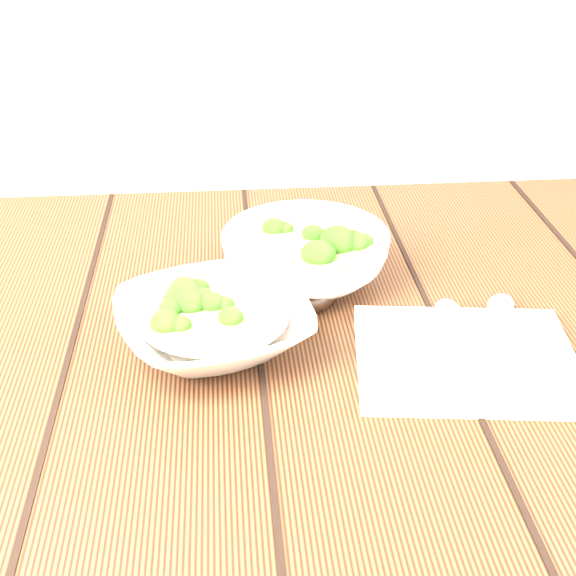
{
  "coord_description": "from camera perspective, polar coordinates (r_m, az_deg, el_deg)",
  "views": [
    {
      "loc": [
        -0.05,
        -0.74,
        1.23
      ],
      "look_at": [
        0.01,
        0.0,
        0.8
      ],
      "focal_mm": 50.0,
      "sensor_mm": 36.0,
      "label": 1
    }
  ],
  "objects": [
    {
      "name": "trivet",
      "position": [
        0.94,
        0.48,
        -0.01
      ],
      "size": [
        0.12,
        0.12,
        0.03
      ],
      "primitive_type": "torus",
      "rotation": [
        0.0,
        0.0,
        0.13
      ],
      "color": "black",
      "rests_on": "table"
    },
    {
      "name": "soup_bowl_back",
      "position": [
        0.97,
        1.24,
        2.35
      ],
      "size": [
        0.26,
        0.26,
        0.07
      ],
      "color": "silver",
      "rests_on": "table"
    },
    {
      "name": "table",
      "position": [
        0.96,
        -0.81,
        -8.98
      ],
      "size": [
        1.2,
        0.8,
        0.75
      ],
      "color": "#391F10",
      "rests_on": "ground"
    },
    {
      "name": "soup_bowl_front",
      "position": [
        0.85,
        -5.31,
        -2.52
      ],
      "size": [
        0.25,
        0.25,
        0.06
      ],
      "color": "silver",
      "rests_on": "table"
    },
    {
      "name": "napkin",
      "position": [
        0.85,
        12.51,
        -4.91
      ],
      "size": [
        0.24,
        0.21,
        0.01
      ],
      "primitive_type": "cube",
      "rotation": [
        0.0,
        0.0,
        -0.12
      ],
      "color": "beige",
      "rests_on": "table"
    },
    {
      "name": "spoon_right",
      "position": [
        0.9,
        14.52,
        -2.27
      ],
      "size": [
        0.1,
        0.17,
        0.01
      ],
      "color": "#B9B1A3",
      "rests_on": "napkin"
    },
    {
      "name": "spoon_left",
      "position": [
        0.88,
        11.45,
        -2.83
      ],
      "size": [
        0.05,
        0.18,
        0.01
      ],
      "color": "#B9B1A3",
      "rests_on": "napkin"
    }
  ]
}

